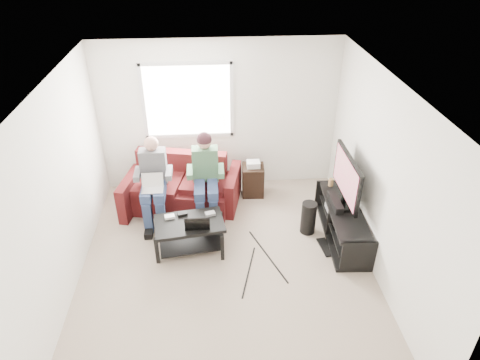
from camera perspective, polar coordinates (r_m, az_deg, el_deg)
name	(u,v)px	position (r m, az deg, el deg)	size (l,w,h in m)	color
floor	(227,268)	(6.07, -1.80, -11.61)	(4.50, 4.50, 0.00)	tan
ceiling	(223,88)	(4.69, -2.33, 12.17)	(4.50, 4.50, 0.00)	white
wall_back	(219,117)	(7.26, -2.85, 8.44)	(4.50, 4.50, 0.00)	white
wall_front	(238,345)	(3.60, -0.28, -21.16)	(4.50, 4.50, 0.00)	white
wall_left	(59,196)	(5.58, -23.02, -2.02)	(4.50, 4.50, 0.00)	white
wall_right	(383,183)	(5.69, 18.54, -0.38)	(4.50, 4.50, 0.00)	white
window	(188,101)	(7.13, -6.99, 10.42)	(1.48, 0.04, 1.28)	white
sofa	(182,189)	(7.14, -7.68, -1.18)	(2.01, 1.17, 0.86)	#4F1314
person_left	(153,178)	(6.68, -11.46, 0.26)	(0.40, 0.71, 1.36)	navy
person_right	(206,172)	(6.61, -4.62, 1.07)	(0.40, 0.71, 1.40)	navy
laptop_silver	(152,186)	(6.52, -11.61, -0.84)	(0.32, 0.22, 0.24)	silver
coffee_table	(190,229)	(6.19, -6.73, -6.52)	(1.04, 0.72, 0.48)	black
laptop_black	(197,218)	(5.97, -5.74, -5.10)	(0.34, 0.24, 0.24)	black
controller_a	(170,217)	(6.22, -9.37, -4.86)	(0.14, 0.09, 0.04)	silver
controller_b	(182,214)	(6.25, -7.69, -4.48)	(0.14, 0.09, 0.04)	black
controller_c	(210,214)	(6.21, -4.01, -4.51)	(0.14, 0.09, 0.04)	gray
tv_stand	(342,224)	(6.62, 13.48, -5.73)	(0.56, 1.59, 0.52)	black
tv	(347,178)	(6.29, 14.05, 0.24)	(0.12, 1.10, 0.81)	black
soundbar	(335,202)	(6.47, 12.60, -2.89)	(0.12, 0.50, 0.10)	black
drink_cup	(331,182)	(6.91, 12.02, -0.31)	(0.08, 0.08, 0.12)	#A57947
console_white	(351,237)	(6.28, 14.56, -7.41)	(0.30, 0.22, 0.06)	silver
console_grey	(338,208)	(6.80, 12.88, -3.66)	(0.34, 0.26, 0.08)	gray
console_black	(344,222)	(6.54, 13.69, -5.46)	(0.38, 0.30, 0.07)	black
subwoofer	(308,218)	(6.60, 9.11, -5.00)	(0.23, 0.23, 0.52)	black
keyboard_floor	(325,247)	(6.50, 11.30, -8.76)	(0.14, 0.41, 0.02)	black
end_table	(253,179)	(7.39, 1.75, 0.07)	(0.37, 0.37, 0.64)	black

